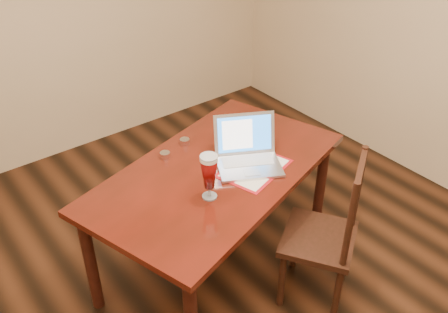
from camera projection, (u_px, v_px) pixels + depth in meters
room_shell at (241, 40)px, 1.71m from camera, size 4.51×5.01×2.71m
dining_table at (217, 180)px, 2.91m from camera, size 1.74×1.28×0.99m
dining_chair at (325, 236)px, 2.80m from camera, size 0.56×0.55×0.98m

